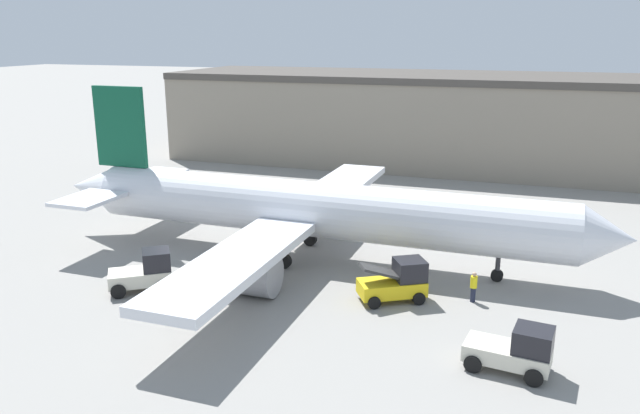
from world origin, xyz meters
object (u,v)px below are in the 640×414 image
Objects in this scene: ground_crew_worker at (474,286)px; belt_loader_truck at (397,281)px; pushback_tug at (145,272)px; baggage_tug at (516,350)px; airplane at (306,210)px.

belt_loader_truck is at bearing 173.65° from ground_crew_worker.
pushback_tug reaches higher than belt_loader_truck.
ground_crew_worker is 0.43× the size of belt_loader_truck.
belt_loader_truck is (-6.29, 5.65, 0.07)m from baggage_tug.
airplane is 9.50× the size of belt_loader_truck.
baggage_tug is 0.96× the size of belt_loader_truck.
pushback_tug is at bearing 171.79° from ground_crew_worker.
pushback_tug is at bearing -179.73° from baggage_tug.
ground_crew_worker is 0.45× the size of pushback_tug.
baggage_tug is at bearing -72.79° from belt_loader_truck.
airplane is 10.49m from pushback_tug.
airplane reaches higher than baggage_tug.
pushback_tug is at bearing -130.06° from airplane.
pushback_tug reaches higher than ground_crew_worker.
belt_loader_truck is 1.03× the size of pushback_tug.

